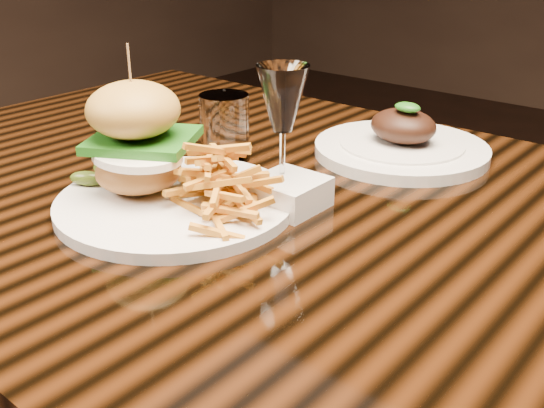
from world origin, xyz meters
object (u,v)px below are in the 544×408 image
Objects in this scene: burger_plate at (171,167)px; wine_glass at (283,104)px; far_dish at (402,145)px; dining_table at (330,265)px.

wine_glass is (0.10, 0.11, 0.08)m from burger_plate.
wine_glass is 0.29m from far_dish.
wine_glass is (-0.07, -0.01, 0.21)m from dining_table.
burger_plate reaches higher than dining_table.
burger_plate is at bearing -132.68° from wine_glass.
burger_plate is 1.13× the size of far_dish.
burger_plate is 1.71× the size of wine_glass.
dining_table is 5.15× the size of burger_plate.
burger_plate is 0.39m from far_dish.
dining_table is at bearing -80.81° from far_dish.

